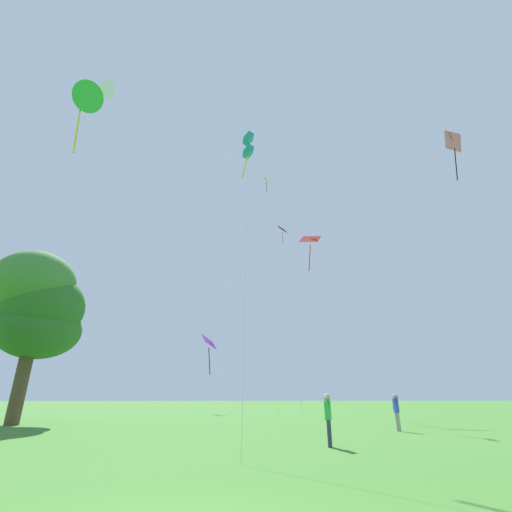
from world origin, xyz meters
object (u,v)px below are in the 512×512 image
at_px(kite_pink_low, 456,152).
at_px(tree_right_cluster, 39,307).
at_px(kite_white_distant, 102,88).
at_px(kite_green_small, 83,96).
at_px(kite_black_large, 282,237).
at_px(kite_purple_streamer, 209,348).
at_px(kite_teal_box, 248,146).
at_px(kite_yellow_diamond, 269,200).
at_px(person_in_blue_jacket, 328,414).
at_px(person_foreground_watcher, 396,409).
at_px(kite_red_high, 310,247).

relative_size(kite_pink_low, tree_right_cluster, 2.18).
distance_m(kite_white_distant, tree_right_cluster, 18.98).
bearing_deg(kite_green_small, kite_black_large, 61.99).
relative_size(kite_purple_streamer, kite_teal_box, 0.57).
height_order(kite_yellow_diamond, kite_pink_low, kite_yellow_diamond).
height_order(person_in_blue_jacket, person_foreground_watcher, person_foreground_watcher).
bearing_deg(kite_red_high, kite_yellow_diamond, 132.25).
bearing_deg(kite_white_distant, tree_right_cluster, 147.20).
distance_m(kite_green_small, tree_right_cluster, 14.33).
height_order(kite_black_large, kite_green_small, kite_black_large).
relative_size(kite_black_large, kite_green_small, 1.32).
bearing_deg(kite_teal_box, kite_pink_low, 16.38).
height_order(kite_teal_box, person_foreground_watcher, kite_teal_box).
xyz_separation_m(kite_yellow_diamond, tree_right_cluster, (-17.69, -14.67, -17.76)).
height_order(kite_teal_box, kite_green_small, kite_green_small).
relative_size(kite_red_high, kite_black_large, 0.76).
distance_m(kite_red_high, kite_purple_streamer, 17.02).
bearing_deg(kite_black_large, kite_white_distant, -131.10).
bearing_deg(tree_right_cluster, person_in_blue_jacket, -34.73).
relative_size(kite_pink_low, kite_green_small, 1.31).
bearing_deg(kite_red_high, kite_green_small, -131.14).
relative_size(kite_yellow_diamond, kite_black_large, 1.18).
height_order(kite_green_small, person_in_blue_jacket, kite_green_small).
xyz_separation_m(kite_red_high, kite_yellow_diamond, (-3.92, 4.32, 8.21)).
distance_m(kite_black_large, person_in_blue_jacket, 38.21).
distance_m(kite_purple_streamer, person_foreground_watcher, 27.71).
distance_m(kite_white_distant, person_foreground_watcher, 32.61).
height_order(kite_purple_streamer, kite_pink_low, kite_pink_low).
xyz_separation_m(kite_black_large, kite_pink_low, (13.13, -19.70, -0.22)).
relative_size(kite_black_large, kite_teal_box, 1.33).
xyz_separation_m(kite_black_large, tree_right_cluster, (-20.02, -19.85, -15.02)).
bearing_deg(kite_black_large, person_in_blue_jacket, -95.85).
bearing_deg(kite_white_distant, person_foreground_watcher, -12.90).
bearing_deg(person_foreground_watcher, kite_yellow_diamond, 101.61).
xyz_separation_m(kite_red_high, tree_right_cluster, (-21.61, -10.35, -9.54)).
bearing_deg(kite_pink_low, kite_red_high, 138.52).
bearing_deg(person_foreground_watcher, kite_red_high, 90.96).
height_order(kite_pink_low, person_in_blue_jacket, kite_pink_low).
height_order(person_in_blue_jacket, tree_right_cluster, tree_right_cluster).
bearing_deg(tree_right_cluster, kite_black_large, 44.76).
xyz_separation_m(kite_yellow_diamond, kite_purple_streamer, (-7.00, 4.23, -18.10)).
relative_size(kite_purple_streamer, kite_white_distant, 0.39).
bearing_deg(kite_black_large, kite_yellow_diamond, -114.19).
xyz_separation_m(kite_teal_box, kite_white_distant, (-12.39, 4.33, 8.87)).
relative_size(kite_green_small, person_in_blue_jacket, 10.84).
relative_size(kite_yellow_diamond, tree_right_cluster, 2.59).
height_order(kite_teal_box, tree_right_cluster, kite_teal_box).
relative_size(kite_red_high, kite_yellow_diamond, 0.64).
height_order(kite_black_large, person_in_blue_jacket, kite_black_large).
bearing_deg(kite_green_small, kite_yellow_diamond, 61.19).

